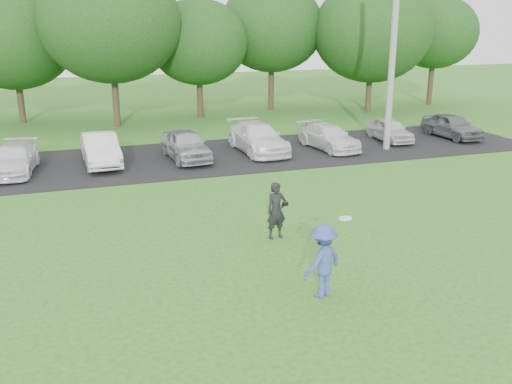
% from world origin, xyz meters
% --- Properties ---
extents(ground, '(100.00, 100.00, 0.00)m').
position_xyz_m(ground, '(0.00, 0.00, 0.00)').
color(ground, '#266A1E').
rests_on(ground, ground).
extents(parking_lot, '(32.00, 6.50, 0.03)m').
position_xyz_m(parking_lot, '(0.00, 13.00, 0.01)').
color(parking_lot, black).
rests_on(parking_lot, ground).
extents(utility_pole, '(0.28, 0.28, 9.32)m').
position_xyz_m(utility_pole, '(9.03, 11.84, 4.66)').
color(utility_pole, gray).
rests_on(utility_pole, ground).
extents(frisbee_player, '(1.21, 0.99, 1.87)m').
position_xyz_m(frisbee_player, '(0.27, -0.18, 0.82)').
color(frisbee_player, '#374E9B').
rests_on(frisbee_player, ground).
extents(camera_bystander, '(0.62, 0.47, 1.57)m').
position_xyz_m(camera_bystander, '(0.51, 3.29, 0.79)').
color(camera_bystander, black).
rests_on(camera_bystander, ground).
extents(parked_cars, '(28.21, 4.69, 1.25)m').
position_xyz_m(parked_cars, '(-0.44, 13.00, 0.62)').
color(parked_cars, silver).
rests_on(parked_cars, parking_lot).
extents(tree_row, '(42.39, 9.85, 8.64)m').
position_xyz_m(tree_row, '(1.51, 22.76, 4.91)').
color(tree_row, '#38281C').
rests_on(tree_row, ground).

